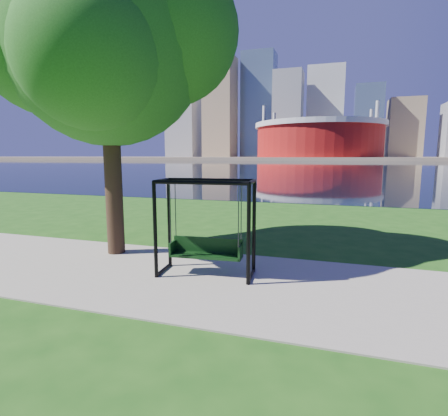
% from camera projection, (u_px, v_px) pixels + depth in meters
% --- Properties ---
extents(ground, '(900.00, 900.00, 0.00)m').
position_uv_depth(ground, '(235.00, 275.00, 7.56)').
color(ground, '#1E5114').
rests_on(ground, ground).
extents(path, '(120.00, 4.00, 0.03)m').
position_uv_depth(path, '(229.00, 282.00, 7.09)').
color(path, '#9E937F').
rests_on(path, ground).
extents(river, '(900.00, 180.00, 0.02)m').
position_uv_depth(river, '(329.00, 165.00, 103.65)').
color(river, black).
rests_on(river, ground).
extents(far_bank, '(900.00, 228.00, 2.00)m').
position_uv_depth(far_bank, '(334.00, 158.00, 295.69)').
color(far_bank, '#937F60').
rests_on(far_bank, ground).
extents(stadium, '(83.00, 83.00, 32.00)m').
position_uv_depth(stadium, '(319.00, 138.00, 229.87)').
color(stadium, maroon).
rests_on(stadium, far_bank).
extents(skyline, '(392.00, 66.00, 96.50)m').
position_uv_depth(skyline, '(331.00, 118.00, 304.47)').
color(skyline, gray).
rests_on(skyline, far_bank).
extents(swing, '(2.09, 1.06, 2.07)m').
position_uv_depth(swing, '(206.00, 230.00, 7.39)').
color(swing, black).
rests_on(swing, ground).
extents(park_tree, '(6.17, 5.58, 7.67)m').
position_uv_depth(park_tree, '(106.00, 41.00, 8.52)').
color(park_tree, black).
rests_on(park_tree, ground).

